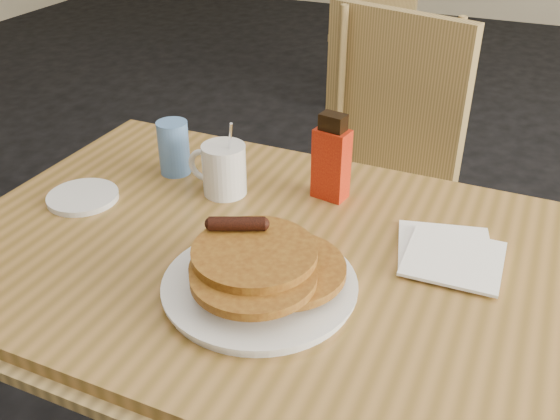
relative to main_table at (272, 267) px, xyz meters
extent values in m
cube|color=olive|center=(0.00, 0.00, 0.02)|extent=(1.20, 0.81, 0.04)
cube|color=tan|center=(0.00, 0.00, 0.01)|extent=(1.24, 0.85, 0.02)
cylinder|color=tan|center=(0.52, 0.32, -0.35)|extent=(0.04, 0.04, 0.71)
cube|color=tan|center=(0.01, 0.64, -0.23)|extent=(0.56, 0.56, 0.04)
cube|color=tan|center=(0.01, 0.84, 0.04)|extent=(0.44, 0.17, 0.49)
cylinder|color=tan|center=(-0.17, 0.45, -0.48)|extent=(0.04, 0.04, 0.46)
cylinder|color=tan|center=(0.19, 0.82, -0.48)|extent=(0.04, 0.04, 0.46)
cube|color=tan|center=(-0.55, 2.64, -0.28)|extent=(0.41, 0.41, 0.04)
cylinder|color=tan|center=(-0.71, 2.48, -0.50)|extent=(0.04, 0.04, 0.41)
cylinder|color=tan|center=(-0.39, 2.80, -0.50)|extent=(0.04, 0.04, 0.41)
cylinder|color=silver|center=(0.03, -0.12, 0.05)|extent=(0.31, 0.31, 0.02)
cylinder|color=silver|center=(0.03, -0.12, 0.06)|extent=(0.32, 0.32, 0.01)
cylinder|color=#8E601D|center=(0.00, -0.10, 0.07)|extent=(0.20, 0.20, 0.01)
cylinder|color=#8E601D|center=(0.07, -0.10, 0.08)|extent=(0.21, 0.21, 0.01)
cylinder|color=#8E601D|center=(0.04, -0.15, 0.10)|extent=(0.20, 0.20, 0.01)
cylinder|color=#8E601D|center=(0.02, -0.11, 0.11)|extent=(0.21, 0.21, 0.01)
cylinder|color=black|center=(-0.03, -0.07, 0.13)|extent=(0.10, 0.06, 0.02)
cylinder|color=silver|center=(-0.18, 0.15, 0.10)|extent=(0.09, 0.09, 0.11)
torus|color=silver|center=(-0.22, 0.15, 0.10)|extent=(0.07, 0.01, 0.07)
cylinder|color=black|center=(-0.18, 0.15, 0.14)|extent=(0.08, 0.08, 0.01)
cylinder|color=silver|center=(-0.16, 0.15, 0.13)|extent=(0.04, 0.04, 0.16)
cube|color=maroon|center=(0.03, 0.23, 0.12)|extent=(0.08, 0.06, 0.15)
cube|color=black|center=(0.03, 0.23, 0.21)|extent=(0.06, 0.04, 0.03)
cube|color=white|center=(0.29, 0.12, 0.04)|extent=(0.20, 0.20, 0.01)
cube|color=white|center=(0.31, 0.09, 0.05)|extent=(0.17, 0.17, 0.01)
cylinder|color=#517DBD|center=(-0.32, 0.19, 0.10)|extent=(0.08, 0.08, 0.12)
cylinder|color=silver|center=(-0.43, 0.01, 0.05)|extent=(0.18, 0.18, 0.01)
camera|label=1|loc=(0.39, -0.86, 0.69)|focal=40.00mm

